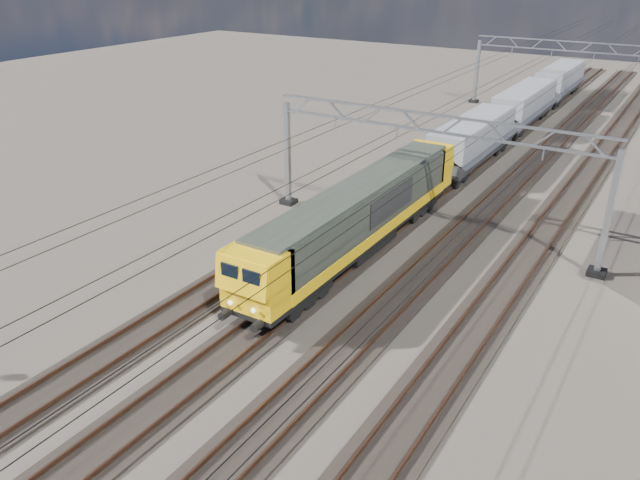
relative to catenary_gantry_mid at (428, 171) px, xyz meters
The scene contains 12 objects.
ground 5.59m from the catenary_gantry_mid, 90.00° to the right, with size 160.00×160.00×0.00m, color #2A241F.
track_outer_west 8.17m from the catenary_gantry_mid, 146.31° to the right, with size 2.60×140.00×0.30m.
track_loco 5.89m from the catenary_gantry_mid, 116.57° to the right, with size 2.60×140.00×0.30m.
track_inner_east 5.89m from the catenary_gantry_mid, 63.43° to the right, with size 2.60×140.00×0.30m.
track_outer_east 8.17m from the catenary_gantry_mid, 33.69° to the right, with size 2.60×140.00×0.30m.
catenary_gantry_mid is the anchor object (origin of this frame).
catenary_gantry_far 36.00m from the catenary_gantry_mid, 90.00° to the left, with size 19.90×0.90×7.11m.
overhead_wires 4.40m from the catenary_gantry_mid, 90.00° to the left, with size 12.03×140.00×0.53m.
locomotive 4.81m from the catenary_gantry_mid, 116.12° to the right, with size 2.76×21.10×3.62m.
hopper_wagon_lead 13.86m from the catenary_gantry_mid, 98.36° to the left, with size 3.38×13.00×3.25m.
hopper_wagon_mid 27.94m from the catenary_gantry_mid, 94.11° to the left, with size 3.38×13.00×3.25m.
hopper_wagon_third 42.10m from the catenary_gantry_mid, 92.73° to the left, with size 3.38×13.00×3.25m.
Camera 1 is at (12.36, -27.31, 14.88)m, focal length 35.00 mm.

